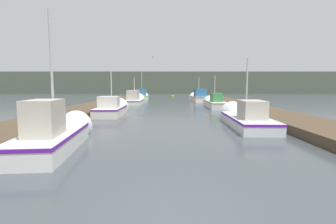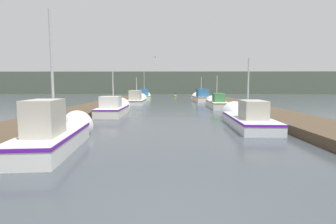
{
  "view_description": "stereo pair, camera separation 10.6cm",
  "coord_description": "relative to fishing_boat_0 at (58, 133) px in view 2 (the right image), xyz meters",
  "views": [
    {
      "loc": [
        -0.12,
        -3.58,
        2.05
      ],
      "look_at": [
        -0.19,
        10.76,
        0.56
      ],
      "focal_mm": 28.0,
      "sensor_mm": 36.0,
      "label": 1
    },
    {
      "loc": [
        -0.02,
        -3.58,
        2.05
      ],
      "look_at": [
        -0.19,
        10.76,
        0.56
      ],
      "focal_mm": 28.0,
      "sensor_mm": 36.0,
      "label": 2
    }
  ],
  "objects": [
    {
      "name": "dock_left",
      "position": [
        -2.55,
        11.02,
        -0.26
      ],
      "size": [
        2.85,
        40.0,
        0.38
      ],
      "color": "#4C3D2B",
      "rests_on": "ground_plane"
    },
    {
      "name": "dock_right",
      "position": [
        10.15,
        11.02,
        -0.26
      ],
      "size": [
        2.85,
        40.0,
        0.38
      ],
      "color": "#4C3D2B",
      "rests_on": "ground_plane"
    },
    {
      "name": "distant_shore_ridge",
      "position": [
        3.8,
        58.7,
        2.06
      ],
      "size": [
        120.0,
        16.0,
        5.04
      ],
      "color": "#4C5647",
      "rests_on": "ground_plane"
    },
    {
      "name": "fishing_boat_0",
      "position": [
        0.0,
        0.0,
        0.0
      ],
      "size": [
        1.89,
        5.34,
        4.77
      ],
      "rotation": [
        0.0,
        0.0,
        0.1
      ],
      "color": "silver",
      "rests_on": "ground_plane"
    },
    {
      "name": "fishing_boat_1",
      "position": [
        7.57,
        4.79,
        -0.08
      ],
      "size": [
        1.85,
        6.13,
        3.87
      ],
      "rotation": [
        0.0,
        0.0,
        -0.03
      ],
      "color": "silver",
      "rests_on": "ground_plane"
    },
    {
      "name": "fishing_boat_2",
      "position": [
        -0.21,
        9.75,
        -0.06
      ],
      "size": [
        1.68,
        5.29,
        3.41
      ],
      "rotation": [
        0.0,
        0.0,
        0.01
      ],
      "color": "silver",
      "rests_on": "ground_plane"
    },
    {
      "name": "fishing_boat_3",
      "position": [
        7.91,
        15.5,
        -0.04
      ],
      "size": [
        1.49,
        6.33,
        3.22
      ],
      "rotation": [
        0.0,
        0.0,
        -0.02
      ],
      "color": "silver",
      "rests_on": "ground_plane"
    },
    {
      "name": "fishing_boat_4",
      "position": [
        0.03,
        20.33,
        -0.04
      ],
      "size": [
        1.82,
        6.07,
        3.43
      ],
      "rotation": [
        0.0,
        0.0,
        -0.01
      ],
      "color": "silver",
      "rests_on": "ground_plane"
    },
    {
      "name": "fishing_boat_5",
      "position": [
        7.48,
        24.03,
        0.06
      ],
      "size": [
        2.1,
        4.69,
        3.51
      ],
      "rotation": [
        0.0,
        0.0,
        0.1
      ],
      "color": "silver",
      "rests_on": "ground_plane"
    },
    {
      "name": "fishing_boat_6",
      "position": [
        0.03,
        28.11,
        -0.01
      ],
      "size": [
        1.86,
        4.65,
        4.41
      ],
      "rotation": [
        0.0,
        0.0,
        0.03
      ],
      "color": "silver",
      "rests_on": "ground_plane"
    },
    {
      "name": "mooring_piling_0",
      "position": [
        -0.99,
        27.79,
        0.06
      ],
      "size": [
        0.3,
        0.3,
        1.01
      ],
      "color": "#473523",
      "rests_on": "ground_plane"
    },
    {
      "name": "mooring_piling_1",
      "position": [
        8.75,
        27.05,
        0.09
      ],
      "size": [
        0.26,
        0.26,
        1.08
      ],
      "color": "#473523",
      "rests_on": "ground_plane"
    },
    {
      "name": "mooring_piling_2",
      "position": [
        8.95,
        30.84,
        0.26
      ],
      "size": [
        0.35,
        0.35,
        1.42
      ],
      "color": "#473523",
      "rests_on": "ground_plane"
    },
    {
      "name": "channel_buoy",
      "position": [
        4.47,
        36.63,
        -0.32
      ],
      "size": [
        0.45,
        0.45,
        0.95
      ],
      "color": "gold",
      "rests_on": "ground_plane"
    },
    {
      "name": "seagull_lead",
      "position": [
        2.02,
        20.35,
        4.62
      ],
      "size": [
        0.3,
        0.56,
        0.12
      ],
      "rotation": [
        0.0,
        0.0,
        4.92
      ],
      "color": "white"
    }
  ]
}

